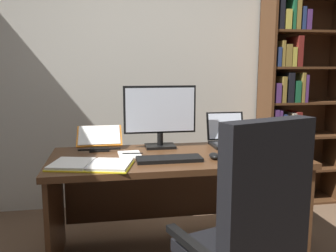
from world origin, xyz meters
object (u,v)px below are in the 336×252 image
notepad (130,155)px  desk (174,179)px  monitor (160,116)px  reading_stand_with_book (99,138)px  bookshelf (293,104)px  pen (133,153)px  office_chair (248,246)px  laptop (229,138)px  open_binder (91,165)px  computer_mouse (214,156)px  coffee_mug (270,143)px  keyboard (169,159)px

notepad → desk: bearing=6.7°
monitor → reading_stand_with_book: 0.48m
bookshelf → pen: bookshelf is taller
desk → pen: bearing=-172.9°
office_chair → laptop: (0.26, 1.06, 0.32)m
office_chair → open_binder: (-0.77, 0.61, 0.28)m
bookshelf → pen: (-1.62, -0.81, -0.23)m
pen → open_binder: bearing=-138.6°
computer_mouse → notepad: size_ratio=0.50×
open_binder → computer_mouse: bearing=18.3°
laptop → coffee_mug: bearing=-46.1°
computer_mouse → keyboard: bearing=180.0°
desk → notepad: 0.38m
open_binder → coffee_mug: size_ratio=5.32×
open_binder → notepad: size_ratio=2.58×
office_chair → bookshelf: bearing=37.3°
desk → office_chair: 0.91m
computer_mouse → coffee_mug: bearing=19.9°
computer_mouse → reading_stand_with_book: reading_stand_with_book is taller
keyboard → reading_stand_with_book: size_ratio=1.27×
desk → monitor: 0.48m
keyboard → reading_stand_with_book: 0.65m
keyboard → reading_stand_with_book: reading_stand_with_book is taller
computer_mouse → open_binder: size_ratio=0.19×
office_chair → reading_stand_with_book: office_chair is taller
reading_stand_with_book → computer_mouse: bearing=-31.7°
bookshelf → office_chair: bearing=-124.0°
desk → open_binder: 0.66m
monitor → laptop: (0.54, 0.00, -0.19)m
monitor → pen: monitor is taller
pen → office_chair: bearing=-59.4°
office_chair → keyboard: (-0.28, 0.66, 0.28)m
monitor → notepad: bearing=-139.0°
laptop → computer_mouse: (-0.24, -0.40, -0.03)m
office_chair → laptop: office_chair is taller
laptop → pen: 0.79m
monitor → keyboard: 0.46m
notepad → coffee_mug: (1.01, -0.02, 0.05)m
bookshelf → reading_stand_with_book: 1.93m
keyboard → computer_mouse: bearing=0.0°
keyboard → monitor: bearing=90.0°
notepad → coffee_mug: 1.01m
desk → keyboard: bearing=-108.7°
keyboard → pen: bearing=139.6°
desk → computer_mouse: (0.22, -0.23, 0.22)m
open_binder → coffee_mug: (1.26, 0.22, 0.04)m
office_chair → laptop: 1.14m
laptop → notepad: size_ratio=1.44×
desk → reading_stand_with_book: reading_stand_with_book is taller
monitor → pen: size_ratio=3.84×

